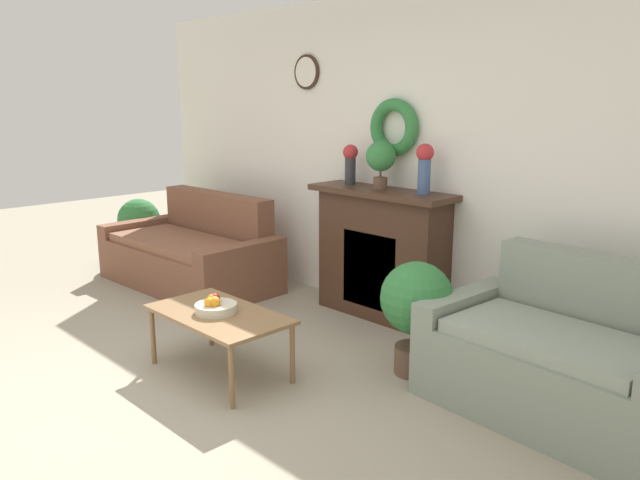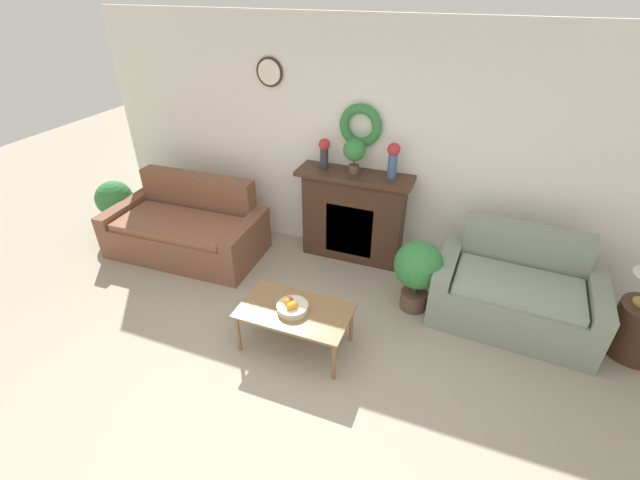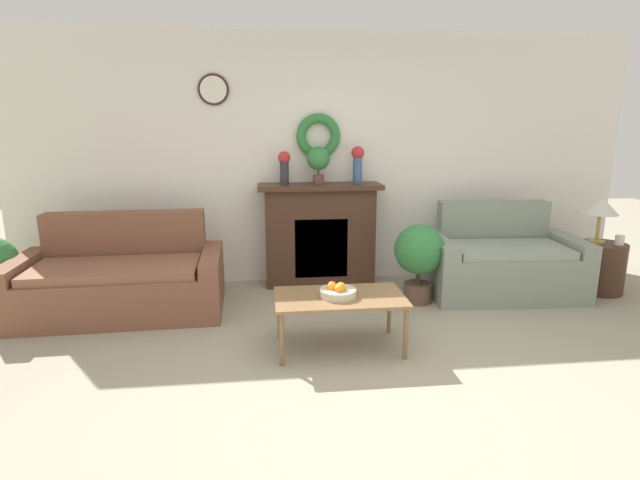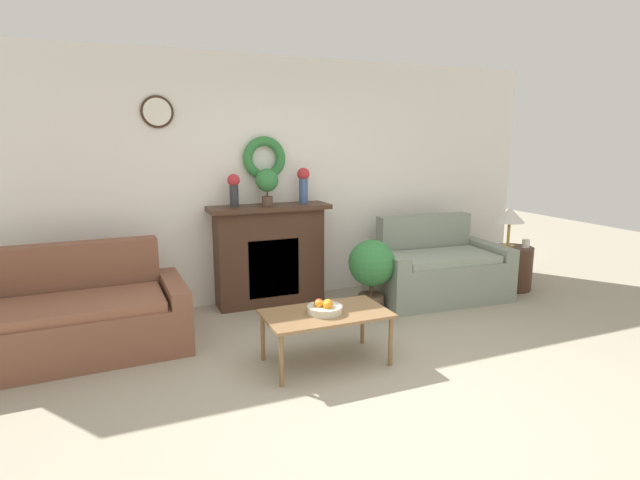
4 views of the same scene
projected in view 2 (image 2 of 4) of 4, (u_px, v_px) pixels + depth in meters
The scene contains 13 objects.
ground_plane at pixel (267, 419), 3.39m from camera, with size 16.00×16.00×0.00m, color #9E937F.
wall_back at pixel (368, 147), 4.80m from camera, with size 6.80×0.17×2.70m.
fireplace at pixel (353, 216), 5.08m from camera, with size 1.32×0.41×1.11m.
couch_left at pixel (188, 229), 5.32m from camera, with size 1.89×1.03×0.90m.
loveseat_right at pixel (515, 293), 4.22m from camera, with size 1.57×0.97×0.93m.
coffee_table at pixel (295, 313), 3.87m from camera, with size 1.01×0.57×0.44m.
fruit_bowl at pixel (292, 306), 3.82m from camera, with size 0.28×0.28×0.12m.
side_table_by_loveseat at pixel (640, 331), 3.86m from camera, with size 0.46×0.46×0.53m.
vase_on_mantel_left at pixel (324, 151), 4.80m from camera, with size 0.13×0.13×0.35m.
vase_on_mantel_right at pixel (393, 158), 4.55m from camera, with size 0.14×0.14×0.39m.
potted_plant_on_mantel at pixel (354, 151), 4.65m from camera, with size 0.25×0.25×0.39m.
potted_plant_floor_by_couch at pixel (115, 203), 5.64m from camera, with size 0.47×0.47×0.74m.
potted_plant_floor_by_loveseat at pixel (418, 269), 4.29m from camera, with size 0.49×0.49×0.79m.
Camera 2 is at (1.15, -1.83, 3.00)m, focal length 24.00 mm.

